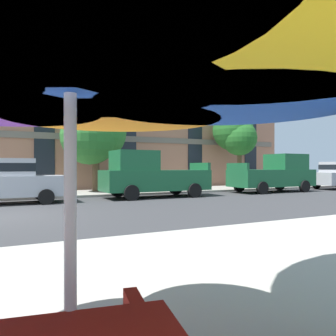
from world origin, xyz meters
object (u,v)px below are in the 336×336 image
at_px(pickup_green, 151,176).
at_px(street_tree_middle, 94,133).
at_px(street_tree_right, 235,134).
at_px(patio_umbrella, 70,50).
at_px(pickup_green_midblock, 275,174).
at_px(sedan_silver, 5,180).

relative_size(pickup_green, street_tree_middle, 1.03).
bearing_deg(street_tree_right, pickup_green, -154.92).
bearing_deg(street_tree_middle, patio_umbrella, -104.40).
height_order(pickup_green, street_tree_middle, street_tree_middle).
bearing_deg(pickup_green_midblock, street_tree_right, 89.41).
bearing_deg(pickup_green_midblock, pickup_green, 180.00).
bearing_deg(patio_umbrella, pickup_green, 64.69).
distance_m(sedan_silver, street_tree_right, 14.80).
xyz_separation_m(pickup_green_midblock, street_tree_middle, (-9.67, 3.51, 2.29)).
distance_m(street_tree_right, patio_umbrella, 21.53).
height_order(sedan_silver, street_tree_right, street_tree_right).
distance_m(pickup_green_midblock, patio_umbrella, 18.80).
height_order(sedan_silver, patio_umbrella, patio_umbrella).
height_order(pickup_green, street_tree_right, street_tree_right).
xyz_separation_m(street_tree_middle, street_tree_right, (9.70, 0.17, 0.40)).
xyz_separation_m(sedan_silver, street_tree_right, (14.06, 3.68, 2.76)).
relative_size(sedan_silver, street_tree_right, 0.83).
distance_m(pickup_green, street_tree_right, 9.08).
distance_m(street_tree_middle, patio_umbrella, 16.78).
relative_size(pickup_green_midblock, patio_umbrella, 1.47).
bearing_deg(sedan_silver, patio_umbrella, -89.09).
height_order(sedan_silver, pickup_green_midblock, pickup_green_midblock).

